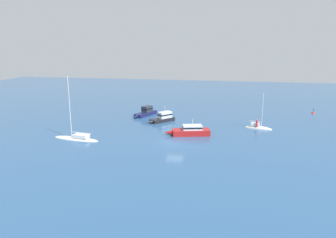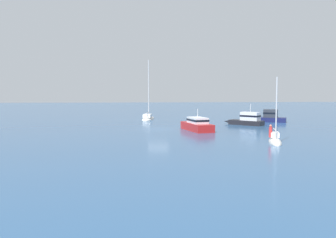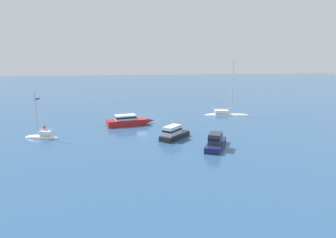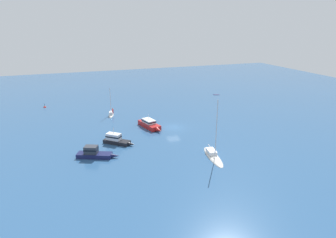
{
  "view_description": "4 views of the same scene",
  "coord_description": "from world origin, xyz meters",
  "px_view_note": "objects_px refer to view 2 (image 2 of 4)",
  "views": [
    {
      "loc": [
        7.68,
        -45.42,
        14.72
      ],
      "look_at": [
        -2.7,
        8.65,
        1.49
      ],
      "focal_mm": 34.57,
      "sensor_mm": 36.0,
      "label": 1
    },
    {
      "loc": [
        50.25,
        -2.26,
        5.52
      ],
      "look_at": [
        -5.59,
        1.55,
        0.8
      ],
      "focal_mm": 42.62,
      "sensor_mm": 36.0,
      "label": 2
    },
    {
      "loc": [
        0.51,
        53.9,
        12.07
      ],
      "look_at": [
        -4.32,
        5.67,
        1.07
      ],
      "focal_mm": 35.33,
      "sensor_mm": 36.0,
      "label": 3
    },
    {
      "loc": [
        -53.79,
        20.37,
        20.7
      ],
      "look_at": [
        -2.65,
        2.13,
        2.89
      ],
      "focal_mm": 31.72,
      "sensor_mm": 36.0,
      "label": 4
    }
  ],
  "objects_px": {
    "cabin_cruiser": "(196,125)",
    "powerboat": "(267,117)",
    "sailboat": "(148,118)",
    "yacht": "(275,141)",
    "launch": "(247,120)"
  },
  "relations": [
    {
      "from": "yacht",
      "to": "launch",
      "type": "distance_m",
      "value": 17.37
    },
    {
      "from": "yacht",
      "to": "powerboat",
      "type": "height_order",
      "value": "yacht"
    },
    {
      "from": "cabin_cruiser",
      "to": "yacht",
      "type": "xyz_separation_m",
      "value": [
        11.14,
        6.11,
        -0.54
      ]
    },
    {
      "from": "powerboat",
      "to": "cabin_cruiser",
      "type": "bearing_deg",
      "value": 64.1
    },
    {
      "from": "powerboat",
      "to": "launch",
      "type": "bearing_deg",
      "value": 69.67
    },
    {
      "from": "cabin_cruiser",
      "to": "yacht",
      "type": "distance_m",
      "value": 12.71
    },
    {
      "from": "cabin_cruiser",
      "to": "powerboat",
      "type": "distance_m",
      "value": 16.27
    },
    {
      "from": "sailboat",
      "to": "powerboat",
      "type": "bearing_deg",
      "value": -100.73
    },
    {
      "from": "sailboat",
      "to": "launch",
      "type": "bearing_deg",
      "value": -119.7
    },
    {
      "from": "sailboat",
      "to": "yacht",
      "type": "bearing_deg",
      "value": -148.72
    },
    {
      "from": "powerboat",
      "to": "launch",
      "type": "xyz_separation_m",
      "value": [
        4.5,
        -4.3,
        0.05
      ]
    },
    {
      "from": "sailboat",
      "to": "powerboat",
      "type": "height_order",
      "value": "sailboat"
    },
    {
      "from": "cabin_cruiser",
      "to": "launch",
      "type": "height_order",
      "value": "launch"
    },
    {
      "from": "cabin_cruiser",
      "to": "sailboat",
      "type": "height_order",
      "value": "sailboat"
    },
    {
      "from": "cabin_cruiser",
      "to": "powerboat",
      "type": "bearing_deg",
      "value": -63.4
    }
  ]
}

